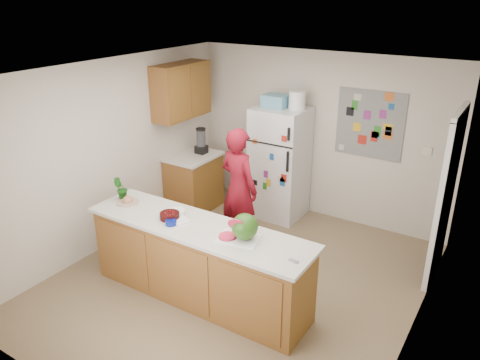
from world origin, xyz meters
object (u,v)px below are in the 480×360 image
Objects in this scene: watermelon at (245,227)px; cherry_bowl at (170,216)px; refrigerator at (280,163)px; person at (239,188)px.

cherry_bowl is (-0.95, -0.05, -0.11)m from watermelon.
cherry_bowl is at bearing -177.13° from watermelon.
refrigerator reaches higher than cherry_bowl.
person reaches higher than watermelon.
refrigerator is 6.21× the size of watermelon.
person is 1.56m from watermelon.
refrigerator is at bearing 109.63° from watermelon.
cherry_bowl is (-0.11, -2.41, 0.11)m from refrigerator.
watermelon is at bearing 2.87° from cherry_bowl.
watermelon is 1.24× the size of cherry_bowl.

